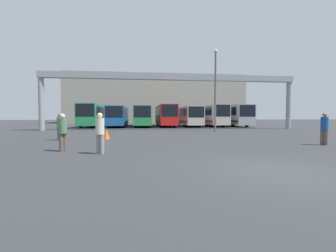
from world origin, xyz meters
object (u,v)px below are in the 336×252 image
(bus_slot_4, at_px, (188,115))
(bus_slot_3, at_px, (165,114))
(bus_slot_0, at_px, (94,114))
(bus_slot_5, at_px, (210,114))
(bus_slot_1, at_px, (118,115))
(pedestrian_near_right, at_px, (324,128))
(pedestrian_near_center, at_px, (60,126))
(traffic_cone, at_px, (106,134))
(bus_slot_2, at_px, (142,115))
(bus_slot_6, at_px, (231,114))
(pedestrian_mid_left, at_px, (63,131))
(pedestrian_mid_right, at_px, (100,132))
(lamp_post, at_px, (215,87))

(bus_slot_4, bearing_deg, bus_slot_3, 170.61)
(bus_slot_0, xyz_separation_m, bus_slot_5, (18.39, 0.50, 0.00))
(bus_slot_1, xyz_separation_m, pedestrian_near_right, (13.68, -24.13, -0.79))
(bus_slot_5, xyz_separation_m, pedestrian_near_right, (-1.03, -24.39, -0.96))
(pedestrian_near_center, bearing_deg, traffic_cone, -55.13)
(pedestrian_near_center, bearing_deg, bus_slot_2, 11.02)
(bus_slot_3, relative_size, pedestrian_near_right, 6.52)
(bus_slot_6, distance_m, pedestrian_mid_left, 30.98)
(bus_slot_2, bearing_deg, bus_slot_6, -2.29)
(bus_slot_5, relative_size, pedestrian_mid_right, 6.52)
(bus_slot_3, distance_m, pedestrian_near_right, 25.39)
(pedestrian_mid_right, bearing_deg, lamp_post, -103.46)
(bus_slot_3, height_order, pedestrian_near_center, bus_slot_3)
(bus_slot_0, distance_m, pedestrian_near_center, 19.54)
(bus_slot_3, distance_m, pedestrian_mid_left, 26.21)
(bus_slot_6, relative_size, pedestrian_mid_right, 6.43)
(bus_slot_2, bearing_deg, bus_slot_1, -168.04)
(bus_slot_5, xyz_separation_m, pedestrian_mid_right, (-12.93, -25.91, -0.99))
(pedestrian_mid_right, bearing_deg, bus_slot_2, -70.94)
(bus_slot_0, height_order, bus_slot_5, bus_slot_5)
(bus_slot_1, relative_size, bus_slot_5, 0.95)
(bus_slot_0, relative_size, pedestrian_mid_left, 6.06)
(bus_slot_1, xyz_separation_m, traffic_cone, (1.08, -19.21, -1.40))
(bus_slot_1, relative_size, traffic_cone, 15.27)
(bus_slot_4, height_order, pedestrian_near_center, bus_slot_4)
(bus_slot_2, bearing_deg, lamp_post, -61.87)
(lamp_post, bearing_deg, bus_slot_2, 118.13)
(bus_slot_1, height_order, pedestrian_mid_right, bus_slot_1)
(pedestrian_mid_right, bearing_deg, bus_slot_6, -99.57)
(bus_slot_4, bearing_deg, bus_slot_0, -179.74)
(lamp_post, bearing_deg, pedestrian_near_right, -76.83)
(pedestrian_mid_right, bearing_deg, traffic_cone, -60.56)
(bus_slot_6, distance_m, pedestrian_near_center, 28.41)
(bus_slot_3, distance_m, bus_slot_6, 11.04)
(bus_slot_6, distance_m, traffic_cone, 26.05)
(bus_slot_5, distance_m, pedestrian_mid_right, 28.97)
(pedestrian_mid_right, bearing_deg, bus_slot_5, -93.36)
(bus_slot_3, bearing_deg, pedestrian_mid_left, -106.42)
(pedestrian_mid_left, bearing_deg, traffic_cone, 34.41)
(bus_slot_0, distance_m, lamp_post, 19.78)
(pedestrian_mid_left, bearing_deg, pedestrian_near_right, -41.64)
(pedestrian_mid_right, height_order, traffic_cone, pedestrian_mid_right)
(pedestrian_near_center, height_order, pedestrian_near_right, pedestrian_near_right)
(bus_slot_5, distance_m, pedestrian_near_center, 25.97)
(bus_slot_5, bearing_deg, bus_slot_0, -178.45)
(pedestrian_near_center, bearing_deg, lamp_post, -36.95)
(bus_slot_4, distance_m, pedestrian_near_center, 23.42)
(bus_slot_2, height_order, bus_slot_4, bus_slot_2)
(pedestrian_mid_right, height_order, lamp_post, lamp_post)
(bus_slot_6, xyz_separation_m, lamp_post, (-7.29, -13.30, 2.67))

